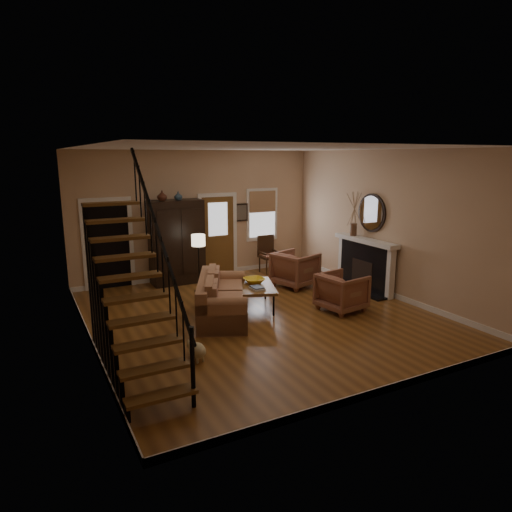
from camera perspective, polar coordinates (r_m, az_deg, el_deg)
name	(u,v)px	position (r m, az deg, el deg)	size (l,w,h in m)	color
room	(208,231)	(10.28, -6.08, 3.10)	(7.00, 7.33, 3.30)	brown
staircase	(132,268)	(6.70, -15.27, -1.47)	(0.94, 2.80, 3.20)	brown
fireplace	(366,259)	(11.20, 13.63, -0.41)	(0.33, 1.95, 2.30)	black
armoire	(177,242)	(11.55, -9.89, 1.72)	(1.30, 0.60, 2.10)	black
vase_a	(162,196)	(11.20, -11.67, 7.39)	(0.24, 0.24, 0.25)	#4C2619
vase_b	(178,196)	(11.32, -9.70, 7.42)	(0.20, 0.20, 0.21)	#334C60
sofa	(223,297)	(9.13, -4.17, -5.19)	(0.93, 2.14, 0.80)	#A06B48
coffee_table	(255,296)	(9.70, -0.08, -5.04)	(0.75, 1.29, 0.49)	brown
bowl	(254,280)	(9.76, -0.23, -3.08)	(0.44, 0.44, 0.11)	yellow
books	(257,288)	(9.31, 0.11, -4.01)	(0.24, 0.32, 0.06)	beige
armchair_left	(342,292)	(9.66, 10.69, -4.43)	(0.84, 0.87, 0.79)	brown
armchair_right	(295,269)	(11.26, 4.93, -1.64)	(0.92, 0.95, 0.86)	brown
floor_lamp	(199,264)	(10.72, -7.15, -0.98)	(0.32, 0.32, 1.38)	black
side_chair	(270,255)	(12.48, 1.70, 0.17)	(0.54, 0.54, 1.02)	#362111
dog	(197,351)	(7.38, -7.36, -11.74)	(0.24, 0.41, 0.30)	beige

